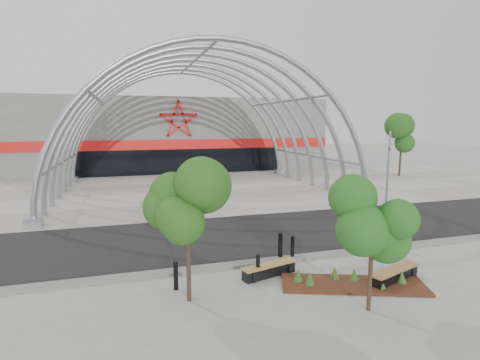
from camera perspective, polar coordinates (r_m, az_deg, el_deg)
name	(u,v)px	position (r m, az deg, el deg)	size (l,w,h in m)	color
ground	(269,260)	(15.09, 4.48, -12.06)	(140.00, 140.00, 0.00)	gray
road	(243,235)	(18.22, 0.46, -8.31)	(140.00, 7.00, 0.02)	black
forecourt	(198,191)	(29.58, -6.43, -1.69)	(60.00, 17.00, 0.04)	#9A968B
kerb	(272,261)	(14.86, 4.84, -12.17)	(60.00, 0.50, 0.12)	slate
arena_building	(171,134)	(46.89, -10.50, 6.95)	(34.00, 15.24, 8.00)	#63635E
vault_canopy	(198,191)	(29.58, -6.43, -1.69)	(20.80, 15.80, 20.36)	#9EA3A8
planting_bed	(351,282)	(13.38, 16.56, -14.68)	(4.89, 3.00, 0.50)	#3F180F
signal_pole	(388,167)	(25.78, 21.64, 1.82)	(0.34, 0.67, 4.82)	gray
street_tree_0	(187,203)	(11.03, -8.06, -3.43)	(1.86, 1.86, 4.24)	black
street_tree_1	(373,223)	(11.10, 19.62, -6.16)	(1.53, 1.53, 3.62)	#2F2017
bench_0	(269,270)	(13.58, 4.45, -13.53)	(2.14, 0.98, 0.44)	black
bench_1	(394,276)	(14.08, 22.42, -13.31)	(2.27, 1.19, 0.47)	black
bollard_0	(176,276)	(12.61, -9.75, -14.19)	(0.15, 0.15, 0.94)	black
bollard_1	(258,267)	(13.23, 2.75, -13.08)	(0.14, 0.14, 0.87)	black
bollard_2	(292,248)	(15.15, 8.00, -10.18)	(0.15, 0.15, 0.93)	black
bollard_3	(280,246)	(15.03, 6.15, -10.00)	(0.17, 0.17, 1.07)	black
bollard_4	(402,246)	(16.44, 23.46, -9.25)	(0.15, 0.15, 0.96)	black
bg_tree_1	(402,134)	(40.68, 23.44, 6.49)	(2.70, 2.70, 5.91)	black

